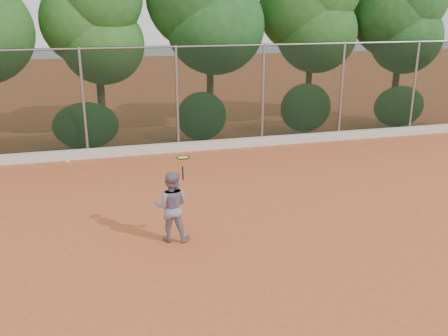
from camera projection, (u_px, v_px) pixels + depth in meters
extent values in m
plane|color=#C85D2F|center=(236.00, 238.00, 10.64)|extent=(80.00, 80.00, 0.00)
cube|color=silver|center=(180.00, 147.00, 16.85)|extent=(24.00, 0.20, 0.30)
imported|color=gray|center=(172.00, 206.00, 10.32)|extent=(0.88, 0.77, 1.52)
cube|color=black|center=(177.00, 99.00, 16.52)|extent=(24.00, 0.01, 3.50)
cylinder|color=gray|center=(176.00, 47.00, 15.99)|extent=(24.00, 0.06, 0.06)
cylinder|color=gray|center=(84.00, 104.00, 15.78)|extent=(0.09, 0.09, 3.50)
cylinder|color=gray|center=(177.00, 99.00, 16.52)|extent=(0.09, 0.09, 3.50)
cylinder|color=gray|center=(263.00, 95.00, 17.26)|extent=(0.09, 0.09, 3.50)
cylinder|color=gray|center=(341.00, 92.00, 17.99)|extent=(0.09, 0.09, 3.50)
cylinder|color=gray|center=(414.00, 88.00, 18.73)|extent=(0.09, 0.09, 3.50)
cylinder|color=#49311C|center=(102.00, 106.00, 18.21)|extent=(0.28, 0.28, 2.40)
ellipsoid|color=#2C5E20|center=(103.00, 45.00, 17.48)|extent=(2.90, 2.40, 2.80)
ellipsoid|color=#285E20|center=(86.00, 21.00, 17.39)|extent=(3.20, 2.70, 3.10)
cylinder|color=#432B1A|center=(210.00, 95.00, 18.82)|extent=(0.26, 0.26, 3.00)
ellipsoid|color=#2A6F2A|center=(216.00, 26.00, 18.00)|extent=(3.60, 3.00, 3.50)
cylinder|color=#432E19|center=(308.00, 93.00, 20.06)|extent=(0.24, 0.24, 2.70)
ellipsoid|color=#21501B|center=(317.00, 33.00, 19.29)|extent=(3.20, 2.70, 3.10)
ellipsoid|color=#1E4F1B|center=(303.00, 8.00, 19.16)|extent=(3.50, 2.90, 3.40)
cylinder|color=#47321B|center=(394.00, 93.00, 20.64)|extent=(0.28, 0.28, 2.50)
ellipsoid|color=#2B6A28|center=(406.00, 37.00, 19.89)|extent=(3.00, 2.50, 2.90)
ellipsoid|color=#295E23|center=(393.00, 16.00, 19.79)|extent=(3.30, 2.80, 3.20)
ellipsoid|color=#2E6D29|center=(86.00, 126.00, 16.80)|extent=(2.20, 1.16, 1.60)
ellipsoid|color=#286928|center=(202.00, 116.00, 17.75)|extent=(1.80, 1.04, 1.76)
ellipsoid|color=#336B29|center=(306.00, 108.00, 18.70)|extent=(2.00, 1.10, 1.84)
ellipsoid|color=#39742C|center=(399.00, 106.00, 19.73)|extent=(2.16, 1.12, 1.64)
cylinder|color=black|center=(183.00, 173.00, 10.13)|extent=(0.04, 0.05, 0.29)
torus|color=black|center=(183.00, 157.00, 9.97)|extent=(0.37, 0.37, 0.03)
cylinder|color=#BCD53E|center=(183.00, 157.00, 9.97)|extent=(0.31, 0.31, 0.01)
sphere|color=#C4EE36|center=(68.00, 162.00, 10.03)|extent=(0.07, 0.07, 0.07)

